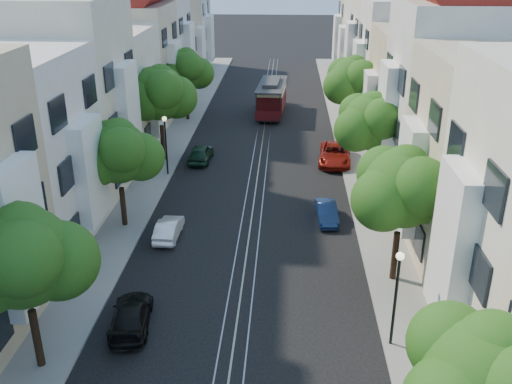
# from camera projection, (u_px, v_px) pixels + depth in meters

# --- Properties ---
(ground) EXTENTS (200.00, 200.00, 0.00)m
(ground) POSITION_uv_depth(u_px,v_px,m) (261.00, 149.00, 45.27)
(ground) COLOR black
(ground) RESTS_ON ground
(sidewalk_east) EXTENTS (2.50, 80.00, 0.12)m
(sidewalk_east) POSITION_uv_depth(u_px,v_px,m) (353.00, 150.00, 44.89)
(sidewalk_east) COLOR gray
(sidewalk_east) RESTS_ON ground
(sidewalk_west) EXTENTS (2.50, 80.00, 0.12)m
(sidewalk_west) POSITION_uv_depth(u_px,v_px,m) (171.00, 147.00, 45.61)
(sidewalk_west) COLOR gray
(sidewalk_west) RESTS_ON ground
(rail_left) EXTENTS (0.06, 80.00, 0.02)m
(rail_left) POSITION_uv_depth(u_px,v_px,m) (254.00, 149.00, 45.30)
(rail_left) COLOR gray
(rail_left) RESTS_ON ground
(rail_slot) EXTENTS (0.06, 80.00, 0.02)m
(rail_slot) POSITION_uv_depth(u_px,v_px,m) (261.00, 149.00, 45.27)
(rail_slot) COLOR gray
(rail_slot) RESTS_ON ground
(rail_right) EXTENTS (0.06, 80.00, 0.02)m
(rail_right) POSITION_uv_depth(u_px,v_px,m) (268.00, 149.00, 45.24)
(rail_right) COLOR gray
(rail_right) RESTS_ON ground
(lane_line) EXTENTS (0.08, 80.00, 0.01)m
(lane_line) POSITION_uv_depth(u_px,v_px,m) (261.00, 149.00, 45.27)
(lane_line) COLOR tan
(lane_line) RESTS_ON ground
(townhouses_east) EXTENTS (7.75, 72.00, 12.00)m
(townhouses_east) POSITION_uv_depth(u_px,v_px,m) (420.00, 87.00, 42.56)
(townhouses_east) COLOR beige
(townhouses_east) RESTS_ON ground
(townhouses_west) EXTENTS (7.75, 72.00, 11.76)m
(townhouses_west) POSITION_uv_depth(u_px,v_px,m) (107.00, 84.00, 43.79)
(townhouses_west) COLOR silver
(townhouses_west) RESTS_ON ground
(tree_e_a) EXTENTS (4.72, 3.87, 6.27)m
(tree_e_a) POSITION_uv_depth(u_px,v_px,m) (487.00, 383.00, 14.71)
(tree_e_a) COLOR black
(tree_e_a) RESTS_ON ground
(tree_e_b) EXTENTS (4.93, 4.08, 6.68)m
(tree_e_b) POSITION_uv_depth(u_px,v_px,m) (403.00, 190.00, 25.59)
(tree_e_b) COLOR black
(tree_e_b) RESTS_ON ground
(tree_e_c) EXTENTS (4.84, 3.99, 6.52)m
(tree_e_c) POSITION_uv_depth(u_px,v_px,m) (371.00, 123.00, 35.73)
(tree_e_c) COLOR black
(tree_e_c) RESTS_ON ground
(tree_e_d) EXTENTS (5.01, 4.16, 6.85)m
(tree_e_d) POSITION_uv_depth(u_px,v_px,m) (353.00, 82.00, 45.72)
(tree_e_d) COLOR black
(tree_e_d) RESTS_ON ground
(tree_w_a) EXTENTS (4.93, 4.08, 6.68)m
(tree_w_a) POSITION_uv_depth(u_px,v_px,m) (23.00, 259.00, 19.88)
(tree_w_a) COLOR black
(tree_w_a) RESTS_ON ground
(tree_w_b) EXTENTS (4.72, 3.87, 6.27)m
(tree_w_b) POSITION_uv_depth(u_px,v_px,m) (119.00, 154.00, 31.03)
(tree_w_b) COLOR black
(tree_w_b) RESTS_ON ground
(tree_w_c) EXTENTS (5.13, 4.28, 7.09)m
(tree_w_c) POSITION_uv_depth(u_px,v_px,m) (160.00, 94.00, 40.86)
(tree_w_c) COLOR black
(tree_w_c) RESTS_ON ground
(tree_w_d) EXTENTS (4.84, 3.99, 6.52)m
(tree_w_d) POSITION_uv_depth(u_px,v_px,m) (186.00, 71.00, 51.14)
(tree_w_d) COLOR black
(tree_w_d) RESTS_ON ground
(lamp_east) EXTENTS (0.32, 0.32, 4.16)m
(lamp_east) POSITION_uv_depth(u_px,v_px,m) (397.00, 285.00, 21.81)
(lamp_east) COLOR black
(lamp_east) RESTS_ON ground
(lamp_west) EXTENTS (0.32, 0.32, 4.16)m
(lamp_west) POSITION_uv_depth(u_px,v_px,m) (166.00, 137.00, 38.96)
(lamp_west) COLOR black
(lamp_west) RESTS_ON ground
(cable_car) EXTENTS (2.92, 7.90, 2.98)m
(cable_car) POSITION_uv_depth(u_px,v_px,m) (272.00, 96.00, 54.26)
(cable_car) COLOR black
(cable_car) RESTS_ON ground
(parked_car_e_mid) EXTENTS (1.34, 3.32, 1.07)m
(parked_car_e_mid) POSITION_uv_depth(u_px,v_px,m) (327.00, 212.00, 33.23)
(parked_car_e_mid) COLOR #0B193A
(parked_car_e_mid) RESTS_ON ground
(parked_car_e_far) EXTENTS (2.74, 5.15, 1.38)m
(parked_car_e_far) POSITION_uv_depth(u_px,v_px,m) (335.00, 154.00, 42.19)
(parked_car_e_far) COLOR maroon
(parked_car_e_far) RESTS_ON ground
(parked_car_w_near) EXTENTS (2.04, 4.03, 1.12)m
(parked_car_w_near) POSITION_uv_depth(u_px,v_px,m) (131.00, 315.00, 23.88)
(parked_car_w_near) COLOR black
(parked_car_w_near) RESTS_ON ground
(parked_car_w_mid) EXTENTS (1.20, 3.27, 1.07)m
(parked_car_w_mid) POSITION_uv_depth(u_px,v_px,m) (169.00, 229.00, 31.32)
(parked_car_w_mid) COLOR white
(parked_car_w_mid) RESTS_ON ground
(parked_car_w_far) EXTENTS (1.67, 3.83, 1.28)m
(parked_car_w_far) POSITION_uv_depth(u_px,v_px,m) (201.00, 153.00, 42.54)
(parked_car_w_far) COLOR #14321F
(parked_car_w_far) RESTS_ON ground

